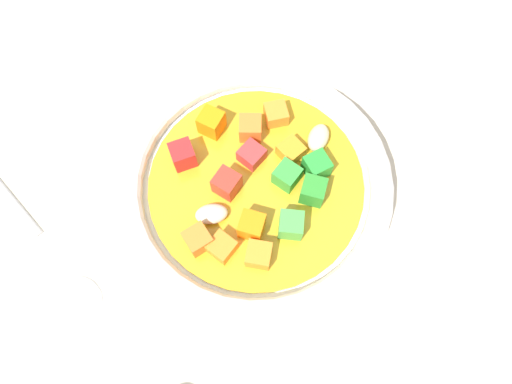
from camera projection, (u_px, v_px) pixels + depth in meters
ground_plane at (256, 205)px, 41.52cm from camera, size 140.00×140.00×2.00cm
soup_bowl_main at (256, 189)px, 37.99cm from camera, size 21.41×21.41×6.10cm
spoon at (34, 228)px, 39.32cm from camera, size 8.85×19.99×0.82cm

